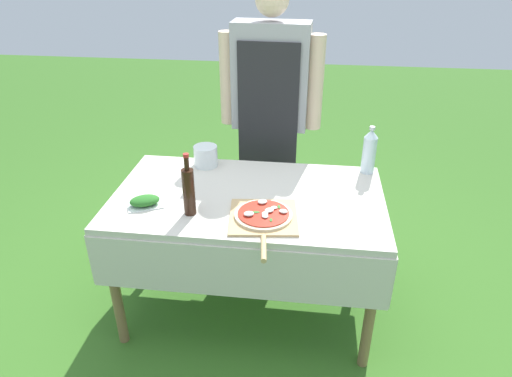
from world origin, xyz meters
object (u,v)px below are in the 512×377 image
at_px(person_cook, 270,103).
at_px(water_bottle, 369,151).
at_px(pizza_on_peel, 263,216).
at_px(prep_table, 248,211).
at_px(mixing_tub, 206,156).
at_px(herb_container, 145,201).
at_px(oil_bottle, 189,191).

height_order(person_cook, water_bottle, person_cook).
bearing_deg(pizza_on_peel, water_bottle, 40.59).
height_order(prep_table, mixing_tub, mixing_tub).
bearing_deg(person_cook, water_bottle, 150.00).
bearing_deg(water_bottle, prep_table, -151.12).
bearing_deg(pizza_on_peel, herb_container, 168.75).
xyz_separation_m(person_cook, mixing_tub, (-0.33, -0.42, -0.20)).
height_order(person_cook, mixing_tub, person_cook).
height_order(person_cook, oil_bottle, person_cook).
xyz_separation_m(prep_table, mixing_tub, (-0.29, 0.31, 0.15)).
height_order(prep_table, herb_container, herb_container).
bearing_deg(oil_bottle, person_cook, 72.96).
xyz_separation_m(pizza_on_peel, oil_bottle, (-0.35, 0.01, 0.11)).
height_order(pizza_on_peel, water_bottle, water_bottle).
xyz_separation_m(pizza_on_peel, water_bottle, (0.52, 0.56, 0.11)).
height_order(herb_container, mixing_tub, mixing_tub).
height_order(pizza_on_peel, herb_container, herb_container).
relative_size(prep_table, water_bottle, 5.16).
relative_size(person_cook, pizza_on_peel, 3.34).
bearing_deg(herb_container, oil_bottle, -9.81).
height_order(person_cook, herb_container, person_cook).
height_order(oil_bottle, water_bottle, oil_bottle).
relative_size(oil_bottle, herb_container, 1.56).
bearing_deg(person_cook, oil_bottle, 76.15).
bearing_deg(pizza_on_peel, mixing_tub, 119.92).
xyz_separation_m(prep_table, person_cook, (0.04, 0.73, 0.35)).
bearing_deg(oil_bottle, pizza_on_peel, -1.15).
bearing_deg(herb_container, mixing_tub, 67.73).
bearing_deg(person_cook, herb_container, 62.82).
xyz_separation_m(prep_table, pizza_on_peel, (0.10, -0.22, 0.11)).
distance_m(prep_table, water_bottle, 0.75).
bearing_deg(oil_bottle, mixing_tub, 94.47).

